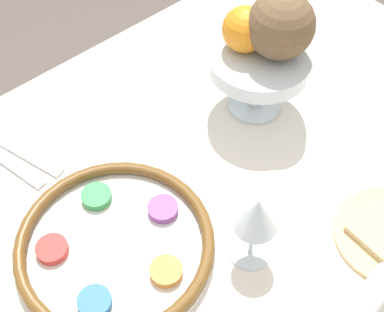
{
  "coord_description": "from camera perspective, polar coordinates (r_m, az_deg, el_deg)",
  "views": [
    {
      "loc": [
        -0.22,
        -0.3,
        1.51
      ],
      "look_at": [
        0.15,
        0.13,
        0.8
      ],
      "focal_mm": 50.0,
      "sensor_mm": 36.0,
      "label": 1
    }
  ],
  "objects": [
    {
      "name": "fork_right",
      "position": [
        1.01,
        -17.98,
        0.57
      ],
      "size": [
        0.07,
        0.19,
        0.01
      ],
      "color": "silver",
      "rests_on": "dining_table"
    },
    {
      "name": "orange_fruit",
      "position": [
        0.95,
        5.68,
        13.3
      ],
      "size": [
        0.08,
        0.08,
        0.08
      ],
      "color": "orange",
      "rests_on": "fruit_stand"
    },
    {
      "name": "seder_plate",
      "position": [
        0.85,
        -8.21,
        -9.32
      ],
      "size": [
        0.31,
        0.31,
        0.03
      ],
      "color": "silver",
      "rests_on": "dining_table"
    },
    {
      "name": "napkin_roll",
      "position": [
        0.83,
        17.52,
        -15.36
      ],
      "size": [
        0.16,
        0.05,
        0.04
      ],
      "color": "white",
      "rests_on": "dining_table"
    },
    {
      "name": "cup_near",
      "position": [
        1.18,
        10.67,
        13.28
      ],
      "size": [
        0.06,
        0.06,
        0.07
      ],
      "color": "silver",
      "rests_on": "dining_table"
    },
    {
      "name": "wine_glass",
      "position": [
        0.77,
        6.87,
        -6.37
      ],
      "size": [
        0.07,
        0.07,
        0.15
      ],
      "color": "silver",
      "rests_on": "dining_table"
    },
    {
      "name": "fruit_stand",
      "position": [
        0.98,
        7.15,
        9.49
      ],
      "size": [
        0.19,
        0.19,
        0.13
      ],
      "color": "silver",
      "rests_on": "dining_table"
    },
    {
      "name": "coconut",
      "position": [
        0.93,
        9.45,
        13.58
      ],
      "size": [
        0.12,
        0.12,
        0.12
      ],
      "color": "brown",
      "rests_on": "fruit_stand"
    },
    {
      "name": "fork_left",
      "position": [
        1.01,
        -19.41,
        -0.31
      ],
      "size": [
        0.06,
        0.2,
        0.01
      ],
      "color": "silver",
      "rests_on": "dining_table"
    }
  ]
}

